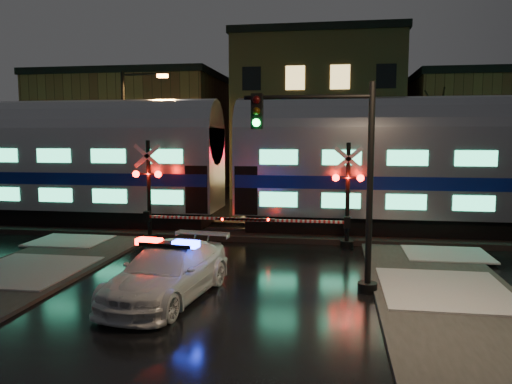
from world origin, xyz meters
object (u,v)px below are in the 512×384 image
at_px(streetlight, 129,133).
at_px(crossing_signal_left, 156,201).
at_px(crossing_signal_right, 338,205).
at_px(traffic_light, 336,183).
at_px(police_car, 168,272).

bearing_deg(streetlight, crossing_signal_left, -59.06).
bearing_deg(crossing_signal_right, crossing_signal_left, 179.99).
xyz_separation_m(crossing_signal_right, crossing_signal_left, (-7.51, 0.00, 0.03)).
relative_size(traffic_light, streetlight, 0.74).
relative_size(crossing_signal_right, crossing_signal_left, 0.98).
xyz_separation_m(crossing_signal_right, traffic_light, (-0.12, -5.59, 1.42)).
bearing_deg(crossing_signal_left, streetlight, 120.94).
bearing_deg(crossing_signal_right, police_car, -123.92).
distance_m(traffic_light, streetlight, 16.82).
height_order(police_car, crossing_signal_left, crossing_signal_left).
bearing_deg(streetlight, crossing_signal_right, -30.15).
height_order(crossing_signal_left, traffic_light, traffic_light).
xyz_separation_m(police_car, streetlight, (-6.87, 13.61, 3.87)).
bearing_deg(police_car, crossing_signal_left, 120.81).
bearing_deg(police_car, streetlight, 125.15).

